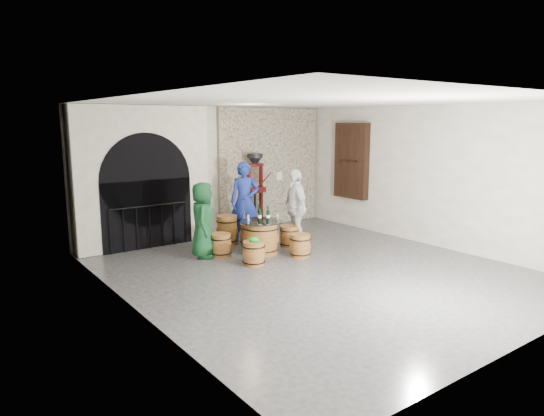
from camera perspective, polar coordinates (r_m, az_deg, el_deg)
ground at (r=9.47m, az=4.90°, el=-7.32°), size 8.00×8.00×0.00m
wall_back at (r=12.39m, az=-7.24°, el=4.35°), size 8.00×0.00×8.00m
wall_front at (r=6.70m, az=28.20°, el=-1.74°), size 8.00×0.00×8.00m
wall_left at (r=7.33m, az=-16.01°, el=0.02°), size 0.00×8.00×8.00m
wall_right at (r=11.71m, az=18.09°, el=3.59°), size 0.00×8.00×8.00m
ceiling at (r=9.04m, az=5.22°, el=12.40°), size 8.00×8.00×0.00m
stone_facing_panel at (r=13.30m, az=-0.30°, el=4.82°), size 3.20×0.12×3.18m
arched_opening at (r=11.36m, az=-15.01°, el=3.46°), size 3.10×0.60×3.19m
shuttered_window at (r=13.15m, az=9.30°, el=5.50°), size 0.23×1.10×2.00m
barrel_table at (r=10.53m, az=-1.31°, el=-3.47°), size 0.93×0.93×0.72m
barrel_stool_left at (r=10.42m, az=-6.05°, el=-4.34°), size 0.46×0.46×0.48m
barrel_stool_far at (r=11.38m, az=-2.64°, el=-3.06°), size 0.46×0.46×0.48m
barrel_stool_right at (r=11.15m, az=2.05°, el=-3.33°), size 0.46×0.46×0.48m
barrel_stool_near_right at (r=10.34m, az=3.35°, el=-4.42°), size 0.46×0.46×0.48m
barrel_stool_near_left at (r=9.73m, az=-2.15°, el=-5.35°), size 0.46×0.46×0.48m
green_cap at (r=9.65m, az=-2.14°, el=-3.73°), size 0.23×0.19×0.10m
person_green at (r=10.26m, az=-8.15°, el=-1.41°), size 0.84×0.93×1.60m
person_blue at (r=11.62m, az=-3.23°, el=0.78°), size 0.83×0.77×1.90m
person_white at (r=11.14m, az=2.73°, el=0.07°), size 0.70×1.12×1.78m
wine_bottle_left at (r=10.42m, az=-1.46°, el=-0.84°), size 0.08×0.08×0.32m
wine_bottle_center at (r=10.42m, az=-0.48°, el=-0.83°), size 0.08×0.08×0.32m
wine_bottle_right at (r=10.63m, az=-1.54°, el=-0.61°), size 0.08×0.08×0.32m
tasting_glass_a at (r=10.21m, az=-2.78°, el=-1.54°), size 0.05×0.05×0.10m
tasting_glass_b at (r=10.60m, az=-0.32°, el=-1.09°), size 0.05×0.05×0.10m
tasting_glass_c at (r=10.62m, az=-2.83°, el=-1.08°), size 0.05×0.05×0.10m
tasting_glass_d at (r=10.80m, az=-1.55°, el=-0.89°), size 0.05×0.05×0.10m
tasting_glass_e at (r=10.61m, az=0.65°, el=-1.08°), size 0.05×0.05×0.10m
tasting_glass_f at (r=10.40m, az=-2.83°, el=-1.32°), size 0.05×0.05×0.10m
side_barrel at (r=11.37m, az=-5.32°, el=-2.59°), size 0.51×0.51×0.68m
corking_press at (r=12.56m, az=-2.00°, el=2.56°), size 0.86×0.53×2.02m
control_box at (r=13.41m, az=0.77°, el=3.79°), size 0.18×0.10×0.22m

